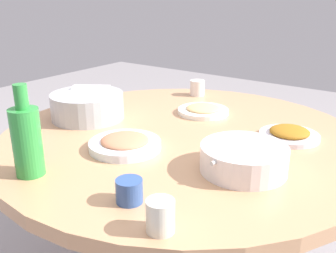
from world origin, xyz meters
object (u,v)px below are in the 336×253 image
(dish_noodles, at_px, (203,110))
(tea_cup_near, at_px, (197,88))
(dish_stirfry, at_px, (289,134))
(green_bottle, at_px, (27,139))
(rice_bowl, at_px, (87,105))
(soup_bowl, at_px, (244,159))
(tea_cup_far, at_px, (129,191))
(round_dining_table, at_px, (182,168))
(dish_shrimp, at_px, (125,143))
(tea_cup_side, at_px, (160,216))

(dish_noodles, bearing_deg, tea_cup_near, 36.65)
(dish_stirfry, height_order, green_bottle, green_bottle)
(dish_noodles, distance_m, green_bottle, 0.75)
(rice_bowl, xyz_separation_m, dish_noodles, (0.31, -0.33, -0.04))
(soup_bowl, distance_m, dish_stirfry, 0.32)
(rice_bowl, height_order, dish_noodles, rice_bowl)
(dish_noodles, relative_size, tea_cup_far, 3.17)
(round_dining_table, relative_size, rice_bowl, 4.56)
(tea_cup_near, bearing_deg, tea_cup_far, -157.61)
(dish_noodles, xyz_separation_m, tea_cup_near, (0.22, 0.17, 0.02))
(soup_bowl, bearing_deg, tea_cup_near, 40.89)
(dish_shrimp, bearing_deg, round_dining_table, -18.47)
(dish_stirfry, distance_m, dish_shrimp, 0.55)
(dish_shrimp, xyz_separation_m, tea_cup_near, (0.68, 0.15, 0.02))
(dish_stirfry, bearing_deg, soup_bowl, 176.46)
(round_dining_table, xyz_separation_m, dish_shrimp, (-0.22, 0.07, 0.15))
(soup_bowl, height_order, tea_cup_far, soup_bowl)
(dish_shrimp, height_order, tea_cup_side, tea_cup_side)
(tea_cup_far, bearing_deg, tea_cup_side, -111.21)
(round_dining_table, height_order, tea_cup_side, tea_cup_side)
(green_bottle, bearing_deg, soup_bowl, -52.16)
(dish_noodles, xyz_separation_m, green_bottle, (-0.74, 0.10, 0.09))
(dish_stirfry, relative_size, tea_cup_far, 3.08)
(dish_stirfry, height_order, dish_shrimp, dish_shrimp)
(soup_bowl, height_order, tea_cup_side, soup_bowl)
(round_dining_table, bearing_deg, green_bottle, 161.72)
(dish_shrimp, distance_m, tea_cup_far, 0.32)
(soup_bowl, relative_size, tea_cup_near, 3.65)
(round_dining_table, xyz_separation_m, dish_stirfry, (0.18, -0.31, 0.15))
(rice_bowl, height_order, soup_bowl, rice_bowl)
(rice_bowl, xyz_separation_m, soup_bowl, (-0.07, -0.69, -0.02))
(rice_bowl, distance_m, soup_bowl, 0.69)
(rice_bowl, bearing_deg, tea_cup_near, -17.19)
(green_bottle, distance_m, tea_cup_far, 0.32)
(dish_shrimp, bearing_deg, tea_cup_side, -128.75)
(dish_noodles, bearing_deg, soup_bowl, -136.85)
(green_bottle, xyz_separation_m, tea_cup_near, (0.96, 0.06, -0.07))
(round_dining_table, height_order, green_bottle, green_bottle)
(dish_shrimp, distance_m, green_bottle, 0.31)
(round_dining_table, bearing_deg, soup_bowl, -115.44)
(rice_bowl, bearing_deg, dish_shrimp, -114.05)
(dish_shrimp, xyz_separation_m, tea_cup_side, (-0.28, -0.35, 0.02))
(round_dining_table, distance_m, tea_cup_near, 0.54)
(tea_cup_far, bearing_deg, round_dining_table, 18.34)
(tea_cup_side, bearing_deg, tea_cup_near, 27.70)
(tea_cup_side, bearing_deg, green_bottle, 89.78)
(dish_noodles, bearing_deg, dish_stirfry, -99.62)
(soup_bowl, height_order, green_bottle, green_bottle)
(soup_bowl, distance_m, tea_cup_near, 0.80)
(tea_cup_side, bearing_deg, soup_bowl, -2.72)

